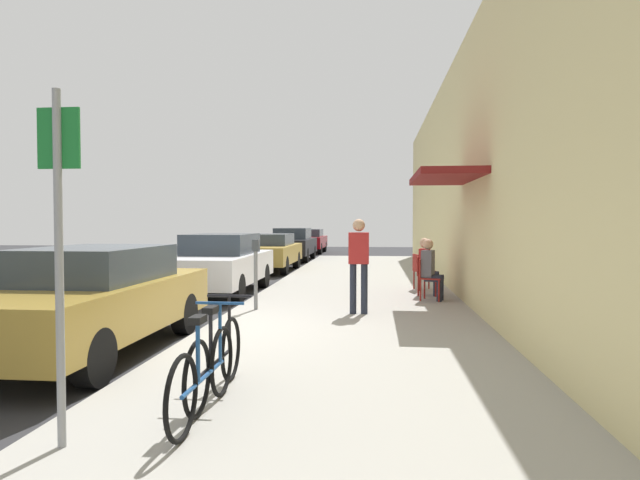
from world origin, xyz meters
TOP-DOWN VIEW (x-y plane):
  - ground_plane at (0.00, 0.00)m, footprint 60.00×60.00m
  - sidewalk_slab at (2.25, 2.00)m, footprint 4.50×32.00m
  - building_facade at (4.65, 2.00)m, footprint 1.40×32.00m
  - parked_car_0 at (-1.10, -1.18)m, footprint 1.80×4.40m
  - parked_car_1 at (-1.10, 4.80)m, footprint 1.80×4.40m
  - parked_car_2 at (-1.10, 10.86)m, footprint 1.80×4.40m
  - parked_car_3 at (-1.10, 16.31)m, footprint 1.80×4.40m
  - parked_car_4 at (-1.10, 22.31)m, footprint 1.80×4.40m
  - parking_meter at (0.45, 1.86)m, footprint 0.12×0.10m
  - street_sign at (0.40, -4.30)m, footprint 0.32×0.06m
  - bicycle_0 at (1.19, -3.11)m, footprint 0.46×1.71m
  - bicycle_1 at (1.24, -3.59)m, footprint 0.46×1.71m
  - cafe_chair_0 at (3.79, 3.42)m, footprint 0.55×0.55m
  - seated_patron_0 at (3.85, 3.40)m, footprint 0.51×0.46m
  - cafe_chair_1 at (3.79, 4.16)m, footprint 0.52×0.52m
  - seated_patron_1 at (3.85, 4.15)m, footprint 0.48×0.43m
  - cafe_chair_2 at (3.79, 5.09)m, footprint 0.53×0.53m
  - pedestrian_standing at (2.39, 1.58)m, footprint 0.36×0.22m

SIDE VIEW (x-z plane):
  - ground_plane at x=0.00m, z-range 0.00..0.00m
  - sidewalk_slab at x=2.25m, z-range 0.00..0.12m
  - bicycle_0 at x=1.19m, z-range 0.03..0.93m
  - bicycle_1 at x=1.24m, z-range 0.03..0.93m
  - cafe_chair_0 at x=3.79m, z-range 0.19..1.06m
  - cafe_chair_1 at x=3.79m, z-range 0.19..1.06m
  - cafe_chair_2 at x=3.79m, z-range 0.19..1.06m
  - parked_car_2 at x=-1.10m, z-range 0.04..1.38m
  - parked_car_4 at x=-1.10m, z-range 0.04..1.40m
  - parked_car_0 at x=-1.10m, z-range 0.03..1.45m
  - parked_car_1 at x=-1.10m, z-range 0.02..1.50m
  - parked_car_3 at x=-1.10m, z-range 0.02..1.51m
  - seated_patron_0 at x=3.85m, z-range 0.17..1.46m
  - seated_patron_1 at x=3.85m, z-range 0.17..1.46m
  - parking_meter at x=0.45m, z-range 0.23..1.55m
  - pedestrian_standing at x=2.39m, z-range 0.27..1.97m
  - street_sign at x=0.40m, z-range 0.34..2.94m
  - building_facade at x=4.65m, z-range 0.00..5.57m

